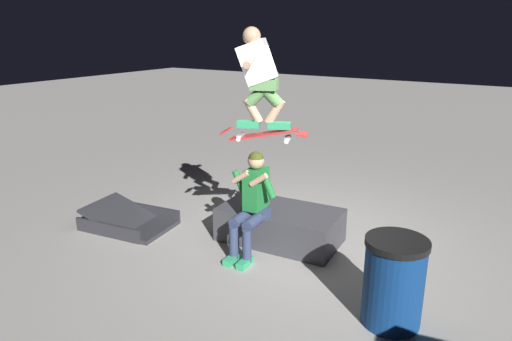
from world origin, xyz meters
TOP-DOWN VIEW (x-y plane):
  - ground_plane at (0.00, 0.00)m, footprint 40.00×40.00m
  - ledge_box_main at (0.21, 0.12)m, footprint 1.59×0.94m
  - person_sitting_on_ledge at (0.33, 0.61)m, footprint 0.59×0.76m
  - skateboard at (0.22, 0.53)m, footprint 1.02×0.54m
  - skater_airborne at (0.27, 0.55)m, footprint 0.63×0.86m
  - kicker_ramp at (2.22, 0.86)m, footprint 1.27×0.96m
  - trash_bin at (-1.54, 1.11)m, footprint 0.58×0.58m

SIDE VIEW (x-z plane):
  - ground_plane at x=0.00m, z-range 0.00..0.00m
  - kicker_ramp at x=2.22m, z-range -0.13..0.27m
  - ledge_box_main at x=0.21m, z-range 0.00..0.44m
  - trash_bin at x=-1.54m, z-range 0.00..0.86m
  - person_sitting_on_ledge at x=0.33m, z-range 0.06..1.34m
  - skateboard at x=0.22m, z-range 1.42..1.59m
  - skater_airborne at x=0.27m, z-range 1.63..2.75m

